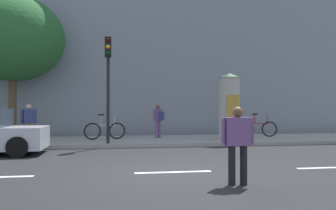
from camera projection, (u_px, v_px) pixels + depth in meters
ground_plane at (173, 172)px, 7.89m from camera, size 80.00×80.00×0.00m
sidewalk_curb at (147, 141)px, 14.82m from camera, size 36.00×4.00×0.15m
lane_markings at (173, 172)px, 7.89m from camera, size 25.80×0.16×0.01m
building_backdrop at (139, 40)px, 19.81m from camera, size 36.00×5.00×10.98m
traffic_light at (108, 72)px, 12.86m from camera, size 0.24×0.45×4.02m
poster_column at (229, 106)px, 14.40m from camera, size 0.99×0.99×2.84m
street_tree at (13, 38)px, 15.39m from camera, size 4.58×4.58×6.47m
pedestrian_with_bag at (238, 139)px, 6.59m from camera, size 0.65×0.27×1.52m
pedestrian_tallest at (29, 121)px, 12.91m from camera, size 0.51×0.43×1.50m
pedestrian_with_backpack at (158, 118)px, 15.24m from camera, size 0.51×0.50×1.51m
bicycle_leaning at (258, 128)px, 15.99m from camera, size 1.75×0.41×1.09m
bicycle_upright at (105, 130)px, 14.56m from camera, size 1.76×0.35×1.09m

